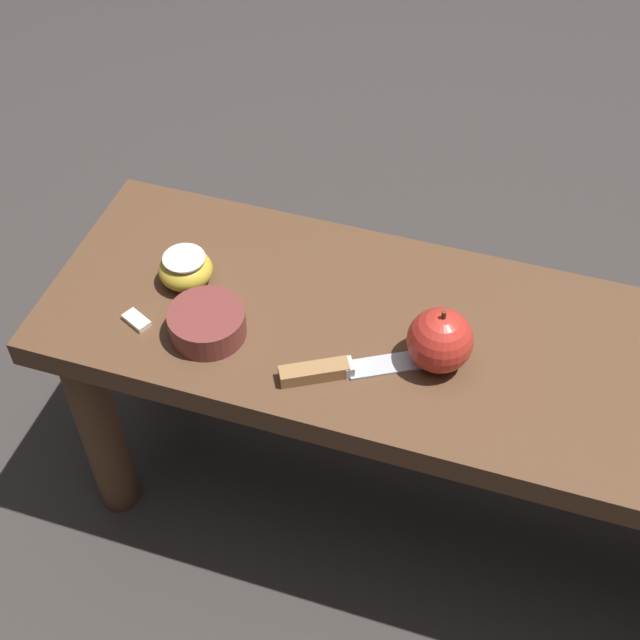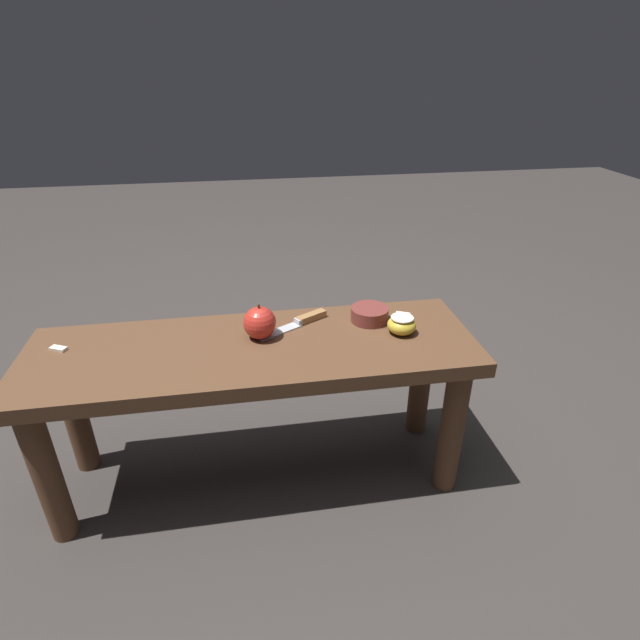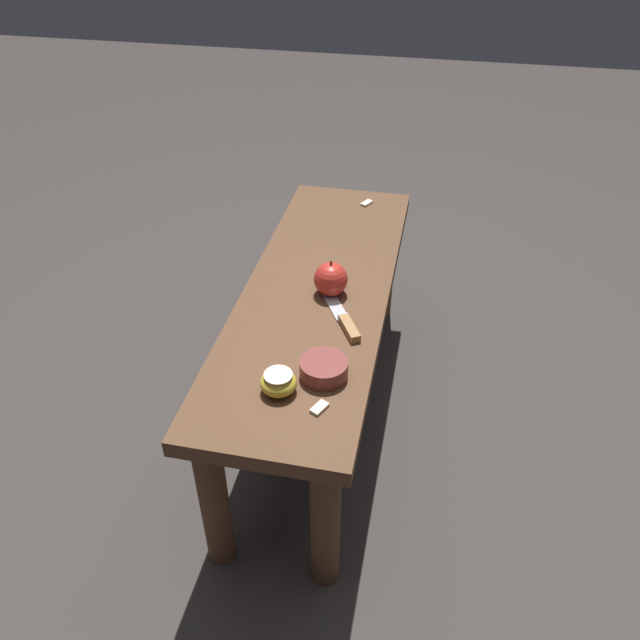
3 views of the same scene
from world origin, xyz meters
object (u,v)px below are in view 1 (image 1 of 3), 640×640
apple_whole (440,340)px  bowl (207,323)px  apple_cut (185,271)px  knife (338,369)px  wooden_bench (452,384)px

apple_whole → bowl: 0.31m
apple_whole → apple_cut: (-0.38, 0.03, -0.02)m
knife → apple_cut: (-0.26, 0.09, 0.02)m
wooden_bench → apple_cut: bearing=-179.5°
knife → apple_cut: size_ratio=2.67×
bowl → apple_whole: bearing=8.2°
wooden_bench → apple_whole: (-0.02, -0.04, 0.13)m
wooden_bench → knife: 0.20m
apple_cut → bowl: 0.10m
apple_whole → apple_cut: bearing=174.7°
knife → apple_cut: bearing=130.9°
apple_cut → bowl: bearing=-49.9°
wooden_bench → apple_cut: size_ratio=15.05×
wooden_bench → apple_whole: 0.14m
knife → bowl: bowl is taller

